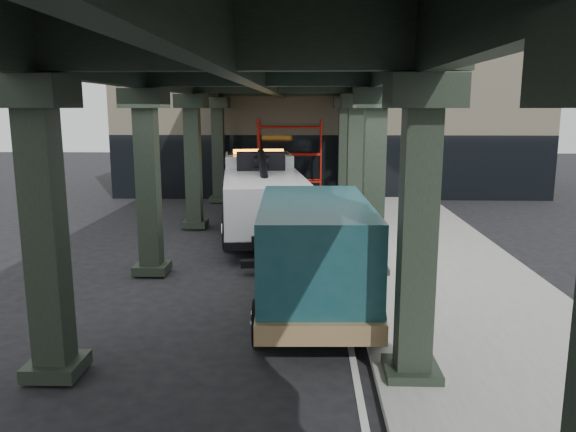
# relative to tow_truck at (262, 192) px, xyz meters

# --- Properties ---
(ground) EXTENTS (90.00, 90.00, 0.00)m
(ground) POSITION_rel_tow_truck_xyz_m (0.81, -7.45, -1.49)
(ground) COLOR black
(ground) RESTS_ON ground
(sidewalk) EXTENTS (5.00, 40.00, 0.15)m
(sidewalk) POSITION_rel_tow_truck_xyz_m (5.31, -5.45, -1.41)
(sidewalk) COLOR gray
(sidewalk) RESTS_ON ground
(lane_stripe) EXTENTS (0.12, 38.00, 0.01)m
(lane_stripe) POSITION_rel_tow_truck_xyz_m (2.51, -5.45, -1.48)
(lane_stripe) COLOR silver
(lane_stripe) RESTS_ON ground
(viaduct) EXTENTS (7.40, 32.00, 6.40)m
(viaduct) POSITION_rel_tow_truck_xyz_m (0.41, -5.45, 3.97)
(viaduct) COLOR black
(viaduct) RESTS_ON ground
(building) EXTENTS (22.00, 10.00, 8.00)m
(building) POSITION_rel_tow_truck_xyz_m (2.81, 12.55, 2.51)
(building) COLOR #C6B793
(building) RESTS_ON ground
(scaffolding) EXTENTS (3.08, 0.88, 4.00)m
(scaffolding) POSITION_rel_tow_truck_xyz_m (0.81, 7.19, 0.62)
(scaffolding) COLOR red
(scaffolding) RESTS_ON ground
(tow_truck) EXTENTS (3.75, 9.55, 3.05)m
(tow_truck) POSITION_rel_tow_truck_xyz_m (0.00, 0.00, 0.00)
(tow_truck) COLOR black
(tow_truck) RESTS_ON ground
(towed_van) EXTENTS (2.71, 6.35, 2.54)m
(towed_van) POSITION_rel_tow_truck_xyz_m (1.82, -8.03, -0.12)
(towed_van) COLOR #133E44
(towed_van) RESTS_ON ground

